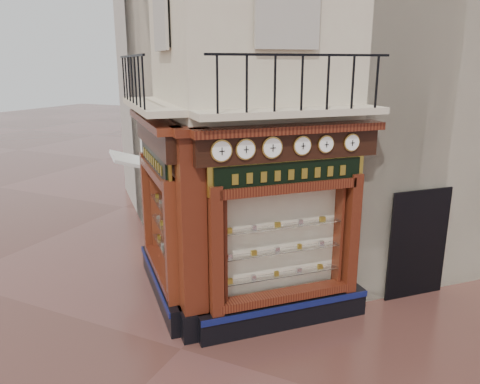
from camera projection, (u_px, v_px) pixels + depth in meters
The scene contains 17 objects.
ground at pixel (181, 349), 8.51m from camera, with size 80.00×80.00×0.00m, color #522D26.
main_building at pixel (299, 24), 12.27m from camera, with size 8.00×8.00×12.00m, color beige.
neighbour_left at pixel (251, 48), 15.58m from camera, with size 8.00×8.00×11.00m, color #B2A99B.
neighbour_right at pixel (407, 46), 13.55m from camera, with size 8.00×8.00×11.00m, color #B2A99B.
shopfront_left at pixel (161, 212), 9.92m from camera, with size 2.86×2.86×3.98m.
shopfront_right at pixel (286, 231), 8.77m from camera, with size 2.86×2.86×3.98m.
corner_pilaster at pixel (192, 240), 8.42m from camera, with size 0.85×0.85×3.98m.
balcony at pixel (216, 108), 8.68m from camera, with size 5.94×2.97×1.03m.
clock_a at pixel (221, 151), 7.73m from camera, with size 0.30×0.30×0.38m.
clock_b at pixel (246, 149), 7.87m from camera, with size 0.29×0.29×0.36m.
clock_c at pixel (272, 148), 8.03m from camera, with size 0.31×0.31×0.38m.
clock_d at pixel (302, 146), 8.22m from camera, with size 0.28×0.28×0.35m.
clock_e at pixel (326, 144), 8.37m from camera, with size 0.26×0.26×0.32m.
clock_f at pixel (352, 142), 8.55m from camera, with size 0.27×0.27×0.33m.
awning at pixel (135, 249), 13.08m from camera, with size 1.55×0.93×0.08m, color silver, non-canonical shape.
signboard_left at pixel (155, 160), 9.60m from camera, with size 2.16×2.16×0.58m.
signboard_right at pixel (290, 174), 8.40m from camera, with size 2.22×2.22×0.59m.
Camera 1 is at (4.14, -6.27, 5.02)m, focal length 35.00 mm.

